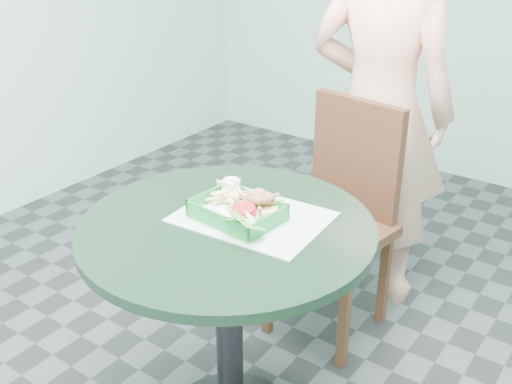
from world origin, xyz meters
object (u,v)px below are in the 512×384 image
Objects in this scene: crab_sandwich at (258,206)px; sauce_ramekin at (228,190)px; cafe_table at (228,280)px; diner_person at (381,89)px; dining_chair at (342,204)px; food_basket at (237,220)px.

crab_sandwich is 0.14m from sauce_ramekin.
sauce_ramekin is at bearing 127.07° from cafe_table.
diner_person is 33.21× the size of sauce_ramekin.
cafe_table is at bearing -79.92° from dining_chair.
food_basket is (0.03, -0.98, -0.16)m from diner_person.
food_basket is at bearing 84.04° from diner_person.
dining_chair is 0.66m from sauce_ramekin.
crab_sandwich is at bearing 65.38° from cafe_table.
diner_person is (-0.01, 0.29, 0.39)m from dining_chair.
dining_chair is 0.49m from diner_person.
dining_chair is 8.12× the size of crab_sandwich.
food_basket is 0.07m from crab_sandwich.
crab_sandwich is (0.07, -0.93, -0.12)m from diner_person.
cafe_table is 0.46× the size of diner_person.
cafe_table is 0.73m from dining_chair.
cafe_table is at bearing -99.83° from food_basket.
crab_sandwich is at bearing -13.63° from sauce_ramekin.
cafe_table is 0.24m from crab_sandwich.
diner_person is 0.99m from food_basket.
food_basket is (0.02, -0.69, 0.23)m from dining_chair.
dining_chair is at bearing 84.16° from diner_person.
diner_person is 0.94m from crab_sandwich.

